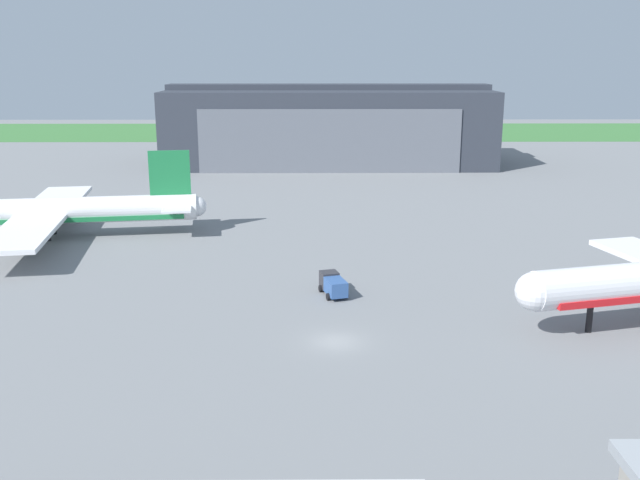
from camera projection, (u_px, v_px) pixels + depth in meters
The scene contains 5 objects.
ground_plane at pixel (336, 342), 60.98m from camera, with size 440.00×440.00×0.00m, color slate.
grass_field_strip at pixel (320, 132), 229.75m from camera, with size 440.00×56.00×0.08m, color #3C7639.
maintenance_hangar at pixel (328, 126), 160.66m from camera, with size 71.91×28.80×17.76m.
airliner_far_right at pixel (38, 212), 94.95m from camera, with size 45.08×39.96×11.49m.
baggage_tug at pixel (333, 284), 72.66m from camera, with size 3.06×4.84×2.09m.
Camera 1 is at (-1.80, -56.80, 23.85)m, focal length 39.79 mm.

